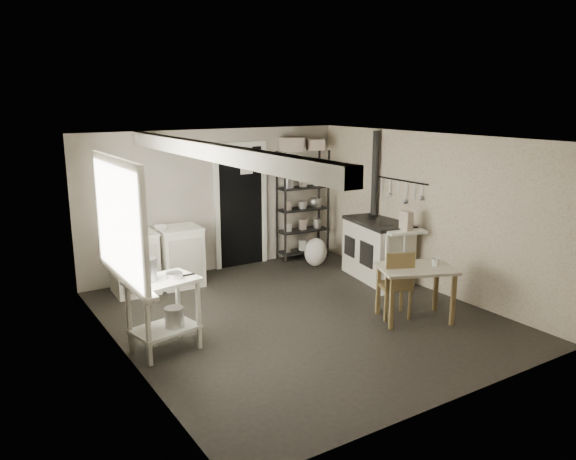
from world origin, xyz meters
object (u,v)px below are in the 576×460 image
stockpot (144,272)px  shelf_rack (303,205)px  prep_table (164,317)px  work_table (415,291)px  chair (395,281)px  stove (377,251)px  flour_sack (316,252)px  base_cabinets (157,259)px

stockpot → shelf_rack: size_ratio=0.16×
prep_table → work_table: (3.02, -0.84, -0.02)m
shelf_rack → prep_table: bearing=-142.2°
chair → stove: bearing=80.2°
stockpot → stove: stockpot is taller
prep_table → shelf_rack: shelf_rack is taller
work_table → flour_sack: size_ratio=1.94×
shelf_rack → work_table: size_ratio=2.05×
prep_table → shelf_rack: 4.17m
stove → stockpot: bearing=-160.8°
stockpot → base_cabinets: size_ratio=0.22×
stockpot → chair: stockpot is taller
stockpot → work_table: stockpot is taller
flour_sack → stove: bearing=-67.2°
work_table → chair: size_ratio=1.02×
stockpot → shelf_rack: 4.24m
stockpot → flour_sack: 3.95m
prep_table → work_table: bearing=-15.5°
shelf_rack → work_table: 3.24m
prep_table → stockpot: size_ratio=2.75×
stove → prep_table: bearing=-159.4°
chair → work_table: bearing=-34.4°
base_cabinets → shelf_rack: shelf_rack is taller
base_cabinets → flour_sack: 2.68m
base_cabinets → flour_sack: (2.65, -0.30, -0.22)m
chair → flour_sack: chair is taller
shelf_rack → flour_sack: shelf_rack is taller
stove → work_table: bearing=-105.7°
stove → chair: size_ratio=1.30×
base_cabinets → work_table: 3.75m
prep_table → chair: chair is taller
chair → prep_table: bearing=-168.3°
prep_table → chair: bearing=-12.0°
stockpot → flour_sack: stockpot is taller
chair → base_cabinets: bearing=153.0°
prep_table → work_table: prep_table is taller
work_table → flour_sack: (0.30, 2.62, -0.14)m
prep_table → stockpot: 0.57m
prep_table → stove: bearing=11.0°
chair → shelf_rack: bearing=103.2°
stockpot → chair: (3.05, -0.68, -0.45)m
stove → flour_sack: 1.16m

